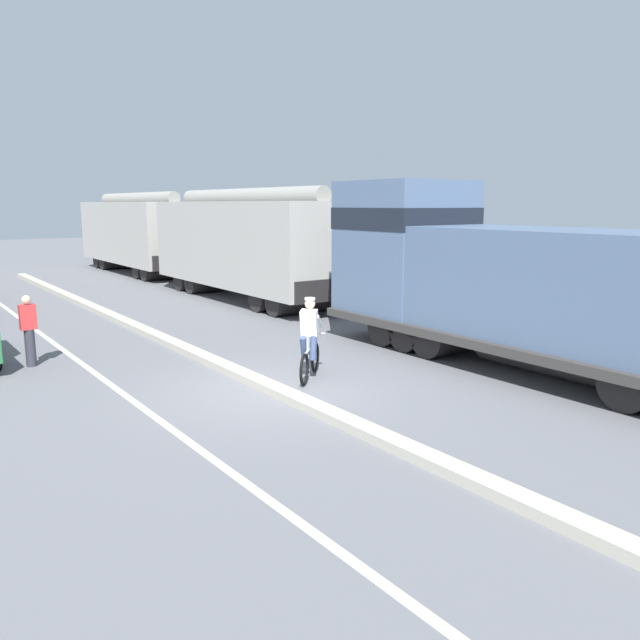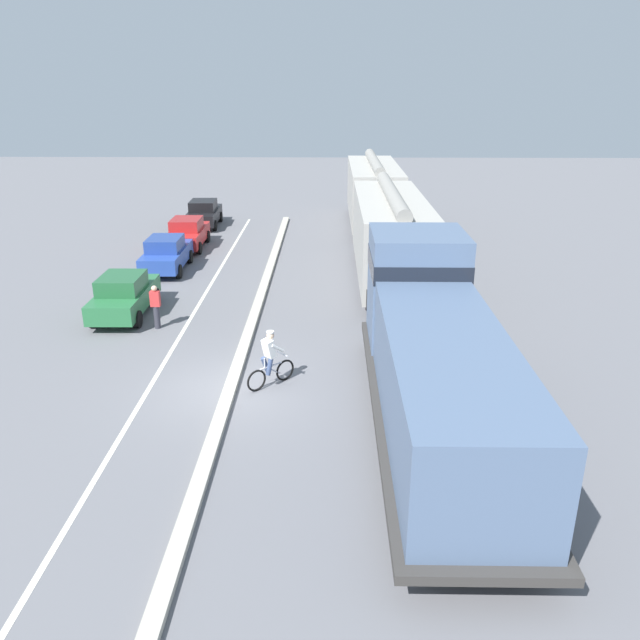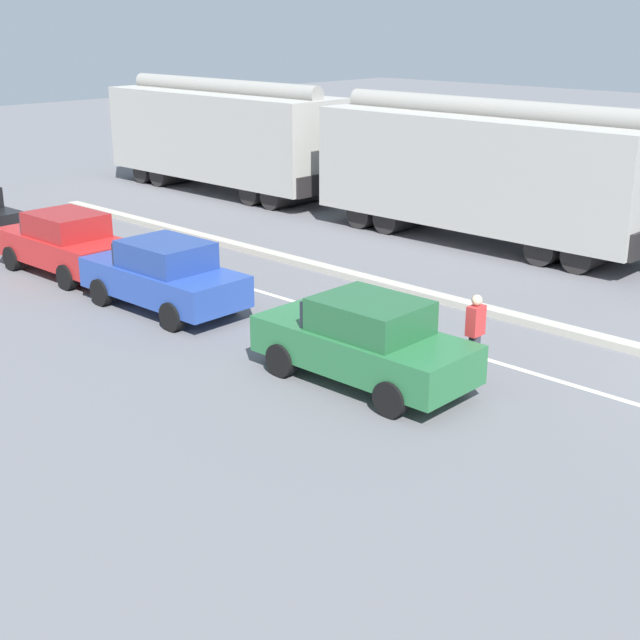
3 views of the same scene
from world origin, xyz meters
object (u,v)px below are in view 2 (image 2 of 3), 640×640
object	(u,v)px
parked_car_blue	(166,254)
hopper_car_lead	(390,236)
hopper_car_middle	(373,192)
cyclist	(270,360)
parked_car_red	(188,233)
parked_car_black	(204,213)
pedestrian_by_cars	(156,306)
locomotive	(432,355)
parked_car_green	(124,295)

from	to	relation	value
parked_car_blue	hopper_car_lead	bearing A→B (deg)	-8.55
hopper_car_middle	cyclist	distance (m)	22.46
parked_car_red	parked_car_black	world-z (taller)	same
parked_car_black	pedestrian_by_cars	size ratio (longest dim) A/B	2.63
parked_car_blue	pedestrian_by_cars	world-z (taller)	same
hopper_car_lead	parked_car_black	xyz separation A→B (m)	(-10.43, 11.27, -1.26)
locomotive	parked_car_red	bearing A→B (deg)	119.71
hopper_car_middle	parked_car_black	size ratio (longest dim) A/B	2.49
parked_car_green	cyclist	size ratio (longest dim) A/B	2.46
parked_car_red	pedestrian_by_cars	world-z (taller)	same
hopper_car_middle	parked_car_red	size ratio (longest dim) A/B	2.51
parked_car_green	cyclist	world-z (taller)	cyclist
hopper_car_lead	parked_car_green	size ratio (longest dim) A/B	2.51
parked_car_black	hopper_car_middle	bearing A→B (deg)	1.83
parked_car_green	parked_car_black	xyz separation A→B (m)	(0.02, 15.82, 0.00)
parked_car_red	pedestrian_by_cars	xyz separation A→B (m)	(1.39, -11.73, 0.03)
parked_car_red	cyclist	size ratio (longest dim) A/B	2.47
hopper_car_middle	parked_car_red	world-z (taller)	hopper_car_middle
hopper_car_lead	cyclist	size ratio (longest dim) A/B	6.18
locomotive	parked_car_blue	bearing A→B (deg)	127.04
locomotive	parked_car_blue	world-z (taller)	locomotive
hopper_car_lead	parked_car_green	world-z (taller)	hopper_car_lead
locomotive	parked_car_black	size ratio (longest dim) A/B	2.73
parked_car_red	pedestrian_by_cars	distance (m)	11.81
hopper_car_lead	parked_car_blue	xyz separation A→B (m)	(-10.35, 1.56, -1.26)
hopper_car_lead	parked_car_black	size ratio (longest dim) A/B	2.49
locomotive	cyclist	xyz separation A→B (m)	(-4.36, 1.76, -0.98)
parked_car_red	cyclist	bearing A→B (deg)	-70.00
parked_car_blue	cyclist	distance (m)	13.37
parked_car_red	locomotive	bearing A→B (deg)	-60.29
hopper_car_lead	cyclist	world-z (taller)	hopper_car_lead
locomotive	hopper_car_lead	size ratio (longest dim) A/B	1.10
locomotive	parked_car_blue	distance (m)	17.21
cyclist	parked_car_red	bearing A→B (deg)	110.00
parked_car_green	parked_car_black	size ratio (longest dim) A/B	0.99
parked_car_black	cyclist	bearing A→B (deg)	-74.36
parked_car_black	pedestrian_by_cars	distance (m)	17.21
parked_car_red	parked_car_green	bearing A→B (deg)	-90.93
hopper_car_lead	pedestrian_by_cars	xyz separation A→B (m)	(-8.88, -5.87, -1.23)
hopper_car_lead	parked_car_blue	world-z (taller)	hopper_car_lead
parked_car_blue	hopper_car_middle	bearing A→B (deg)	44.15
parked_car_blue	parked_car_black	distance (m)	9.71
parked_car_black	pedestrian_by_cars	world-z (taller)	same
parked_car_green	parked_car_blue	distance (m)	6.11
pedestrian_by_cars	locomotive	bearing A→B (deg)	-35.27
locomotive	pedestrian_by_cars	bearing A→B (deg)	144.73
parked_car_blue	locomotive	bearing A→B (deg)	-52.96
parked_car_green	locomotive	bearing A→B (deg)	-36.06
parked_car_green	parked_car_blue	bearing A→B (deg)	89.09
hopper_car_middle	parked_car_red	distance (m)	11.84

